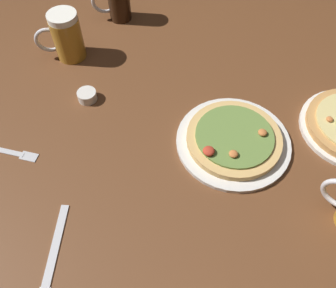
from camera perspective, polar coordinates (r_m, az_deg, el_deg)
name	(u,v)px	position (r m, az deg, el deg)	size (l,w,h in m)	color
ground_plane	(168,152)	(0.93, 0.00, -1.25)	(2.40, 2.40, 0.03)	brown
pizza_plate_side	(234,140)	(0.93, 10.49, 0.68)	(0.30, 0.30, 0.05)	silver
beer_mug_amber	(66,36)	(1.15, -16.07, 16.30)	(0.12, 0.12, 0.15)	#B27A23
ramekin_sauce	(87,96)	(1.04, -12.86, 7.57)	(0.05, 0.05, 0.03)	silver
fork_left	(2,150)	(1.01, -25.14, -0.90)	(0.20, 0.09, 0.01)	silver
knife_right	(52,258)	(0.82, -18.10, -17.01)	(0.14, 0.22, 0.01)	silver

